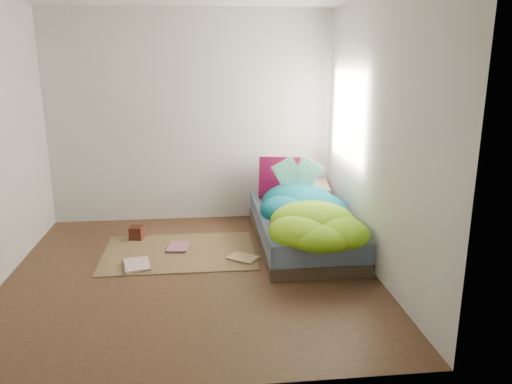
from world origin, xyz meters
TOP-DOWN VIEW (x-y plane):
  - ground at (0.00, 0.00)m, footprint 3.50×3.50m
  - room_walls at (0.01, 0.01)m, footprint 3.54×3.54m
  - bed at (1.22, 0.72)m, footprint 1.00×2.00m
  - duvet at (1.22, 0.50)m, footprint 0.96×1.84m
  - rug at (-0.15, 0.55)m, footprint 1.60×1.10m
  - pillow_floral at (1.40, 1.51)m, footprint 0.63×0.41m
  - pillow_magenta at (1.06, 1.39)m, footprint 0.52×0.24m
  - open_book at (1.22, 1.08)m, footprint 0.48×0.14m
  - wooden_box at (-0.65, 1.01)m, footprint 0.17×0.17m
  - floor_book_a at (-0.68, 0.19)m, footprint 0.31×0.39m
  - floor_book_b at (-0.28, 0.67)m, footprint 0.26×0.33m
  - floor_book_c at (0.45, 0.20)m, footprint 0.36×0.34m

SIDE VIEW (x-z plane):
  - ground at x=0.00m, z-range 0.00..0.00m
  - rug at x=-0.15m, z-range 0.00..0.01m
  - floor_book_c at x=0.45m, z-range 0.01..0.03m
  - floor_book_a at x=-0.68m, z-range 0.01..0.04m
  - floor_book_b at x=-0.28m, z-range 0.01..0.04m
  - wooden_box at x=-0.65m, z-range 0.01..0.16m
  - bed at x=1.22m, z-range 0.00..0.34m
  - pillow_floral at x=1.40m, z-range 0.34..0.48m
  - duvet at x=1.22m, z-range 0.34..0.68m
  - pillow_magenta at x=1.06m, z-range 0.34..0.84m
  - open_book at x=1.22m, z-range 0.68..0.97m
  - room_walls at x=0.01m, z-range 0.32..2.94m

